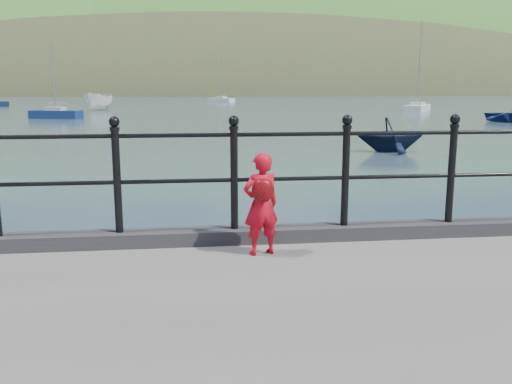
{
  "coord_description": "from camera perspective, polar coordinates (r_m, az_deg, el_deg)",
  "views": [
    {
      "loc": [
        0.14,
        -5.73,
        2.63
      ],
      "look_at": [
        0.82,
        -0.2,
        1.55
      ],
      "focal_mm": 38.0,
      "sensor_mm": 36.0,
      "label": 1
    }
  ],
  "objects": [
    {
      "name": "ground",
      "position": [
        6.31,
        -7.91,
        -13.79
      ],
      "size": [
        600.0,
        600.0,
        0.0
      ],
      "primitive_type": "plane",
      "color": "#2D4251",
      "rests_on": "ground"
    },
    {
      "name": "kerb",
      "position": [
        5.79,
        -8.21,
        -4.71
      ],
      "size": [
        60.0,
        0.3,
        0.15
      ],
      "primitive_type": "cube",
      "color": "#28282B",
      "rests_on": "quay"
    },
    {
      "name": "railing",
      "position": [
        5.64,
        -8.41,
        2.63
      ],
      "size": [
        18.11,
        0.11,
        1.2
      ],
      "color": "black",
      "rests_on": "kerb"
    },
    {
      "name": "far_shore",
      "position": [
        249.38,
        1.8,
        5.17
      ],
      "size": [
        830.0,
        200.0,
        156.0
      ],
      "color": "#333A21",
      "rests_on": "ground"
    },
    {
      "name": "child",
      "position": [
        5.28,
        0.55,
        -1.22
      ],
      "size": [
        0.42,
        0.35,
        1.01
      ],
      "rotation": [
        0.0,
        0.0,
        3.43
      ],
      "color": "red",
      "rests_on": "quay"
    },
    {
      "name": "launch_white",
      "position": [
        63.9,
        -16.17,
        9.11
      ],
      "size": [
        3.47,
        5.64,
        2.04
      ],
      "primitive_type": "imported",
      "rotation": [
        0.0,
        0.0,
        -0.3
      ],
      "color": "white",
      "rests_on": "ground"
    },
    {
      "name": "launch_navy",
      "position": [
        23.04,
        13.95,
        5.87
      ],
      "size": [
        2.84,
        2.5,
        1.42
      ],
      "primitive_type": "imported",
      "rotation": [
        0.0,
        0.0,
        1.5
      ],
      "color": "black",
      "rests_on": "ground"
    },
    {
      "name": "sailboat_deep",
      "position": [
        98.76,
        -3.72,
        9.63
      ],
      "size": [
        4.9,
        4.91,
        8.02
      ],
      "rotation": [
        0.0,
        0.0,
        -0.79
      ],
      "color": "white",
      "rests_on": "ground"
    },
    {
      "name": "sailboat_port",
      "position": [
        49.23,
        -20.32,
        7.64
      ],
      "size": [
        4.57,
        2.72,
        6.56
      ],
      "rotation": [
        0.0,
        0.0,
        -0.33
      ],
      "color": "navy",
      "rests_on": "ground"
    },
    {
      "name": "sailboat_far",
      "position": [
        63.73,
        16.6,
        8.47
      ],
      "size": [
        5.41,
        6.99,
        9.98
      ],
      "rotation": [
        0.0,
        0.0,
        1.0
      ],
      "color": "white",
      "rests_on": "ground"
    }
  ]
}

